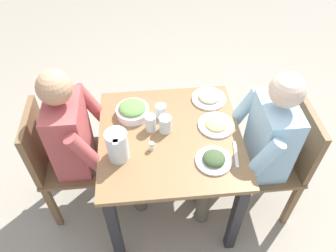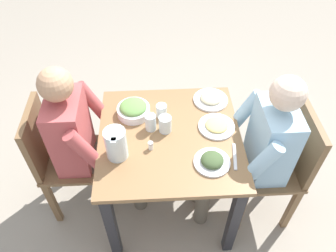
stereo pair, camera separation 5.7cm
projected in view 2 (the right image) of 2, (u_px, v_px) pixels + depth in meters
ground_plane at (169, 201)px, 2.50m from camera, size 8.00×8.00×0.00m
dining_table at (170, 150)px, 2.05m from camera, size 0.84×0.84×0.74m
chair_near at (281, 163)px, 2.11m from camera, size 0.40×0.40×0.90m
chair_far at (60, 155)px, 2.15m from camera, size 0.40×0.40×0.90m
diner_near at (254, 149)px, 1.99m from camera, size 0.48×0.53×1.19m
diner_far at (88, 139)px, 2.05m from camera, size 0.48×0.53×1.19m
water_pitcher at (116, 144)px, 1.79m from camera, size 0.16×0.12×0.19m
salad_bowl at (133, 109)px, 2.05m from camera, size 0.20×0.20×0.09m
plate_fries at (217, 126)px, 1.99m from camera, size 0.22×0.22×0.04m
plate_dolmas at (212, 161)px, 1.80m from camera, size 0.20×0.20×0.06m
plate_beans at (211, 99)px, 2.16m from camera, size 0.22×0.22×0.04m
water_glass_far_left at (162, 111)px, 2.04m from camera, size 0.07×0.07×0.09m
water_glass_near_right at (151, 122)px, 1.96m from camera, size 0.07×0.07×0.11m
water_glass_near_left at (165, 124)px, 1.95m from camera, size 0.07×0.07×0.11m
salt_shaker at (151, 146)px, 1.87m from camera, size 0.03×0.03×0.05m
fork_near at (117, 135)px, 1.95m from camera, size 0.17×0.07×0.01m
knife_near at (235, 156)px, 1.84m from camera, size 0.19×0.04×0.01m
fork_far at (121, 135)px, 1.95m from camera, size 0.17×0.06×0.01m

